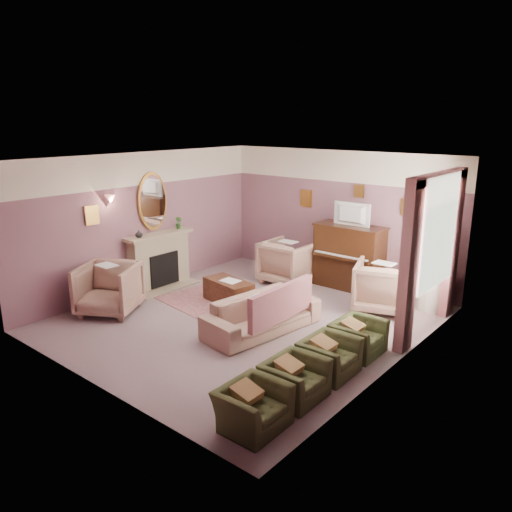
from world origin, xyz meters
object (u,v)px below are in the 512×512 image
Objects in this scene: floral_armchair_front at (108,286)px; sofa at (262,308)px; olive_chair_a at (253,401)px; olive_chair_b at (295,373)px; television at (350,213)px; floral_armchair_left at (287,260)px; side_table at (432,291)px; floral_armchair_right at (383,284)px; coffee_table at (229,292)px; olive_chair_d at (358,332)px; olive_chair_c at (329,351)px; piano at (349,257)px.

sofa is at bearing 23.39° from floral_armchair_front.
olive_chair_b is at bearing 90.00° from olive_chair_a.
floral_armchair_left is at bearing -156.88° from television.
side_table is (1.81, -0.05, -1.25)m from television.
floral_armchair_right and floral_armchair_front have the same top height.
television reaches higher than floral_armchair_front.
coffee_table is 1.29× the size of olive_chair_b.
olive_chair_d is (0.00, 1.64, 0.00)m from olive_chair_b.
floral_armchair_front is at bearing -123.22° from television.
television is at bearing 148.15° from floral_armchair_right.
floral_armchair_left reaches higher than olive_chair_c.
olive_chair_c is at bearing -45.40° from floral_armchair_left.
olive_chair_a is (2.82, -4.50, -0.17)m from floral_armchair_left.
side_table reaches higher than coffee_table.
sofa is at bearing -89.32° from television.
olive_chair_b reaches higher than coffee_table.
piano is 1.37× the size of floral_armchair_right.
olive_chair_a is at bearing -71.80° from television.
piano is 1.37× the size of floral_armchair_front.
olive_chair_c is (4.26, 0.63, -0.17)m from floral_armchair_front.
floral_armchair_front is (-1.44, -3.49, 0.00)m from floral_armchair_left.
olive_chair_a and olive_chair_c have the same top height.
piano is 0.95m from television.
olive_chair_b is at bearing -68.76° from piano.
olive_chair_c is at bearing 90.00° from olive_chair_b.
sofa is at bearing 140.39° from olive_chair_b.
olive_chair_d is (1.65, -2.59, -0.31)m from piano.
television is at bearing 122.90° from olive_chair_d.
olive_chair_d is 2.50m from side_table.
piano reaches higher than olive_chair_a.
floral_armchair_left is 3.02m from side_table.
side_table is (1.78, 2.80, -0.07)m from sofa.
television is 0.79× the size of floral_armchair_right.
floral_armchair_left is at bearing 67.59° from floral_armchair_front.
floral_armchair_front is (-3.76, -3.29, 0.00)m from floral_armchair_right.
sofa is 2.41m from floral_armchair_right.
piano is at bearing 60.20° from coffee_table.
olive_chair_a is at bearing -43.27° from coffee_table.
floral_armchair_left is 4.64m from olive_chair_b.
television is 5.42m from olive_chair_a.
coffee_table is 3.16m from olive_chair_c.
floral_armchair_front is at bearing -138.81° from floral_armchair_right.
olive_chair_a and olive_chair_b have the same top height.
television is 1.03× the size of olive_chair_c.
floral_armchair_right is at bearing 100.78° from olive_chair_c.
coffee_table is 0.98× the size of floral_armchair_right.
olive_chair_d is at bearing -35.89° from floral_armchair_left.
olive_chair_d is at bearing 10.76° from sofa.
piano reaches higher than olive_chair_b.
television reaches higher than olive_chair_c.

